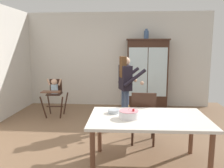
{
  "coord_description": "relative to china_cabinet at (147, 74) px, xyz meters",
  "views": [
    {
      "loc": [
        0.39,
        -4.05,
        1.74
      ],
      "look_at": [
        0.01,
        0.7,
        0.95
      ],
      "focal_mm": 36.62,
      "sensor_mm": 36.0,
      "label": 1
    }
  ],
  "objects": [
    {
      "name": "adult_person",
      "position": [
        -0.57,
        -1.61,
        -0.01
      ],
      "size": [
        0.62,
        0.61,
        1.53
      ],
      "rotation": [
        0.0,
        0.0,
        1.9
      ],
      "color": "#3D4C6B",
      "rests_on": "ground_plane"
    },
    {
      "name": "dining_table",
      "position": [
        -0.21,
        -3.25,
        -0.32
      ],
      "size": [
        1.71,
        1.08,
        0.74
      ],
      "color": "silver",
      "rests_on": "ground_plane"
    },
    {
      "name": "china_cabinet",
      "position": [
        0.0,
        0.0,
        0.0
      ],
      "size": [
        1.17,
        0.48,
        1.94
      ],
      "color": "#382116",
      "rests_on": "ground_plane"
    },
    {
      "name": "birthday_cake",
      "position": [
        -0.49,
        -3.31,
        -0.18
      ],
      "size": [
        0.28,
        0.28,
        0.19
      ],
      "color": "white",
      "rests_on": "dining_table"
    },
    {
      "name": "high_chair_with_toddler",
      "position": [
        -2.34,
        -1.0,
        -0.32
      ],
      "size": [
        0.6,
        0.7,
        0.95
      ],
      "rotation": [
        0.0,
        0.0,
        0.04
      ],
      "color": "#382116",
      "rests_on": "ground_plane"
    },
    {
      "name": "ground_plane",
      "position": [
        -0.86,
        -2.37,
        -0.97
      ],
      "size": [
        6.24,
        6.24,
        0.0
      ],
      "primitive_type": "plane",
      "color": "brown"
    },
    {
      "name": "ceramic_vase",
      "position": [
        -0.05,
        0.0,
        1.08
      ],
      "size": [
        0.13,
        0.13,
        0.27
      ],
      "color": "#3D567F",
      "rests_on": "china_cabinet"
    },
    {
      "name": "wall_back",
      "position": [
        -0.86,
        0.26,
        0.38
      ],
      "size": [
        5.32,
        0.06,
        2.7
      ],
      "primitive_type": "cube",
      "color": "beige",
      "rests_on": "ground_plane"
    },
    {
      "name": "serving_bowl",
      "position": [
        -0.72,
        -3.08,
        -0.21
      ],
      "size": [
        0.18,
        0.18,
        0.05
      ],
      "primitive_type": "cylinder",
      "color": "#B2BCC6",
      "rests_on": "dining_table"
    },
    {
      "name": "dining_chair_far_side",
      "position": [
        -0.23,
        -2.51,
        -0.42
      ],
      "size": [
        0.45,
        0.45,
        0.96
      ],
      "rotation": [
        0.0,
        0.0,
        3.11
      ],
      "color": "#382116",
      "rests_on": "ground_plane"
    }
  ]
}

